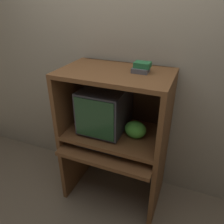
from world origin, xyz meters
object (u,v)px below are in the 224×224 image
keyboard (101,146)px  mouse (129,153)px  snack_bag (135,130)px  book_stack (142,67)px  crt_monitor (105,109)px

keyboard → mouse: size_ratio=7.78×
keyboard → snack_bag: size_ratio=2.30×
mouse → keyboard: bearing=178.5°
keyboard → snack_bag: snack_bag is taller
mouse → book_stack: size_ratio=0.41×
crt_monitor → mouse: size_ratio=7.99×
snack_bag → book_stack: book_stack is taller
keyboard → mouse: 0.27m
crt_monitor → book_stack: 0.51m
mouse → crt_monitor: bearing=152.1°
book_stack → mouse: bearing=-94.0°
crt_monitor → keyboard: size_ratio=1.03×
crt_monitor → keyboard: 0.34m
mouse → snack_bag: snack_bag is taller
keyboard → book_stack: book_stack is taller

